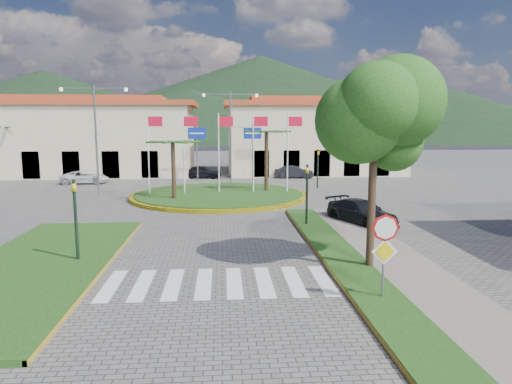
{
  "coord_description": "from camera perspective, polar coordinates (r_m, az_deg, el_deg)",
  "views": [
    {
      "loc": [
        0.25,
        -10.52,
        5.19
      ],
      "look_at": [
        1.62,
        8.0,
        2.43
      ],
      "focal_mm": 32.0,
      "sensor_mm": 36.0,
      "label": 1
    }
  ],
  "objects": [
    {
      "name": "car_dark_a",
      "position": [
        44.75,
        -6.71,
        2.54
      ],
      "size": [
        3.89,
        2.16,
        1.25
      ],
      "primitive_type": "imported",
      "rotation": [
        0.0,
        0.0,
        1.38
      ],
      "color": "black",
      "rests_on": "ground"
    },
    {
      "name": "sidewalk_right",
      "position": [
        14.69,
        19.59,
        -12.43
      ],
      "size": [
        4.0,
        28.0,
        0.15
      ],
      "primitive_type": "cube",
      "color": "gray",
      "rests_on": "ground"
    },
    {
      "name": "car_side_right",
      "position": [
        24.51,
        13.07,
        -2.48
      ],
      "size": [
        3.43,
        4.73,
        1.27
      ],
      "primitive_type": "imported",
      "rotation": [
        0.0,
        0.0,
        0.42
      ],
      "color": "black",
      "rests_on": "ground"
    },
    {
      "name": "traffic_light_right",
      "position": [
        23.14,
        6.39,
        0.33
      ],
      "size": [
        0.15,
        0.18,
        3.2
      ],
      "color": "black",
      "rests_on": "ground"
    },
    {
      "name": "direction_sign_east",
      "position": [
        41.61,
        -0.44,
        6.16
      ],
      "size": [
        1.6,
        0.14,
        5.2
      ],
      "color": "slate",
      "rests_on": "ground"
    },
    {
      "name": "median_left",
      "position": [
        18.56,
        -25.66,
        -8.36
      ],
      "size": [
        5.0,
        14.0,
        0.18
      ],
      "primitive_type": "cube",
      "color": "#164012",
      "rests_on": "ground"
    },
    {
      "name": "hill_near_back",
      "position": [
        140.92,
        -8.52,
        9.5
      ],
      "size": [
        110.0,
        110.0,
        16.0
      ],
      "primitive_type": "cone",
      "color": "black",
      "rests_on": "ground"
    },
    {
      "name": "building_right",
      "position": [
        49.5,
        7.18,
        6.89
      ],
      "size": [
        19.08,
        9.54,
        8.05
      ],
      "color": "beige",
      "rests_on": "ground"
    },
    {
      "name": "traffic_light_left",
      "position": [
        18.16,
        -21.64,
        -2.46
      ],
      "size": [
        0.15,
        0.18,
        3.2
      ],
      "color": "black",
      "rests_on": "ground"
    },
    {
      "name": "deciduous_tree",
      "position": [
        16.38,
        14.61,
        8.13
      ],
      "size": [
        3.6,
        3.6,
        6.8
      ],
      "color": "black",
      "rests_on": "ground"
    },
    {
      "name": "traffic_light_far",
      "position": [
        37.47,
        7.73,
        3.4
      ],
      "size": [
        0.18,
        0.15,
        3.2
      ],
      "color": "black",
      "rests_on": "ground"
    },
    {
      "name": "stop_sign",
      "position": [
        13.74,
        15.78,
        -6.2
      ],
      "size": [
        0.8,
        0.11,
        2.65
      ],
      "color": "slate",
      "rests_on": "ground"
    },
    {
      "name": "hill_far_east",
      "position": [
        161.41,
        21.66,
        9.21
      ],
      "size": [
        120.0,
        120.0,
        18.0
      ],
      "primitive_type": "cone",
      "color": "black",
      "rests_on": "ground"
    },
    {
      "name": "roundabout_island",
      "position": [
        32.9,
        -4.61,
        -0.36
      ],
      "size": [
        12.7,
        12.7,
        6.0
      ],
      "color": "yellow",
      "rests_on": "ground"
    },
    {
      "name": "ground",
      "position": [
        11.73,
        -5.27,
        -17.85
      ],
      "size": [
        160.0,
        160.0,
        0.0
      ],
      "primitive_type": "plane",
      "color": "#595654",
      "rests_on": "ground"
    },
    {
      "name": "crosswalk",
      "position": [
        15.42,
        -5.01,
        -11.24
      ],
      "size": [
        8.0,
        3.0,
        0.01
      ],
      "primitive_type": "cube",
      "color": "silver",
      "rests_on": "ground"
    },
    {
      "name": "white_van",
      "position": [
        43.03,
        -20.64,
        1.74
      ],
      "size": [
        4.21,
        2.21,
        1.13
      ],
      "primitive_type": "imported",
      "rotation": [
        0.0,
        0.0,
        1.65
      ],
      "color": "silver",
      "rests_on": "ground"
    },
    {
      "name": "street_lamp_centre",
      "position": [
        40.53,
        -3.2,
        7.45
      ],
      "size": [
        4.8,
        0.16,
        8.0
      ],
      "color": "slate",
      "rests_on": "ground"
    },
    {
      "name": "hill_far_west",
      "position": [
        160.44,
        -24.76,
        9.76
      ],
      "size": [
        140.0,
        140.0,
        22.0
      ],
      "primitive_type": "cone",
      "color": "black",
      "rests_on": "ground"
    },
    {
      "name": "street_lamp_west",
      "position": [
        35.74,
        -19.38,
        6.86
      ],
      "size": [
        4.8,
        0.16,
        8.0
      ],
      "color": "slate",
      "rests_on": "ground"
    },
    {
      "name": "direction_sign_west",
      "position": [
        41.58,
        -7.38,
        6.09
      ],
      "size": [
        1.6,
        0.14,
        5.2
      ],
      "color": "slate",
      "rests_on": "ground"
    },
    {
      "name": "building_left",
      "position": [
        50.58,
        -20.73,
        6.45
      ],
      "size": [
        23.32,
        9.54,
        8.05
      ],
      "color": "beige",
      "rests_on": "ground"
    },
    {
      "name": "car_dark_b",
      "position": [
        44.7,
        4.79,
        2.55
      ],
      "size": [
        3.89,
        1.79,
        1.24
      ],
      "primitive_type": "imported",
      "rotation": [
        0.0,
        0.0,
        1.44
      ],
      "color": "black",
      "rests_on": "ground"
    },
    {
      "name": "verge_right",
      "position": [
        14.26,
        15.06,
        -12.81
      ],
      "size": [
        1.6,
        28.0,
        0.18
      ],
      "primitive_type": "cube",
      "color": "#164012",
      "rests_on": "ground"
    },
    {
      "name": "hill_far_mid",
      "position": [
        171.43,
        0.72,
        11.73
      ],
      "size": [
        180.0,
        180.0,
        30.0
      ],
      "primitive_type": "cone",
      "color": "black",
      "rests_on": "ground"
    }
  ]
}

